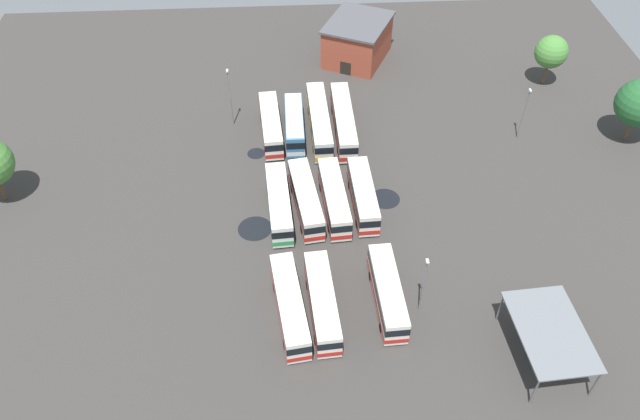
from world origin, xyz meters
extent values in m
plane|color=#383533|center=(0.00, 0.00, 0.00)|extent=(109.82, 109.82, 0.00)
cube|color=silver|center=(-14.80, -6.12, 1.88)|extent=(11.08, 2.92, 3.16)
cube|color=beige|center=(-14.80, -6.12, 3.53)|extent=(10.63, 2.70, 0.14)
cube|color=black|center=(-14.80, -6.12, 2.39)|extent=(11.14, 2.96, 1.01)
cube|color=red|center=(-14.80, -6.12, 1.00)|extent=(11.14, 2.96, 0.63)
cube|color=black|center=(-9.30, -5.90, 2.49)|extent=(0.14, 2.04, 1.16)
cylinder|color=black|center=(-11.44, -4.84, 0.50)|extent=(1.01, 0.34, 1.00)
cylinder|color=black|center=(-11.35, -7.12, 0.50)|extent=(1.01, 0.34, 1.00)
cylinder|color=black|center=(-18.25, -5.11, 0.50)|extent=(1.01, 0.34, 1.00)
cylinder|color=black|center=(-18.16, -7.39, 0.50)|extent=(1.01, 0.34, 1.00)
cube|color=silver|center=(-15.67, 0.83, 1.88)|extent=(11.60, 3.26, 3.16)
cube|color=beige|center=(-15.67, 0.83, 3.53)|extent=(11.13, 3.03, 0.14)
cube|color=black|center=(-15.67, 0.83, 2.39)|extent=(11.66, 3.30, 1.01)
cube|color=red|center=(-15.67, 0.83, 1.00)|extent=(11.66, 3.30, 0.63)
cube|color=black|center=(-9.94, 1.22, 2.49)|extent=(0.20, 2.03, 1.16)
cylinder|color=black|center=(-12.20, 2.21, 0.50)|extent=(1.02, 0.37, 1.00)
cylinder|color=black|center=(-12.04, -0.06, 0.50)|extent=(1.02, 0.37, 1.00)
cylinder|color=black|center=(-19.29, 1.72, 0.50)|extent=(1.02, 0.37, 1.00)
cylinder|color=black|center=(-19.13, -0.55, 0.50)|extent=(1.02, 0.37, 1.00)
cube|color=silver|center=(-15.86, 4.20, 1.88)|extent=(12.03, 4.00, 3.16)
cube|color=beige|center=(-15.86, 4.20, 3.53)|extent=(11.53, 3.74, 0.14)
cube|color=black|center=(-15.86, 4.20, 2.39)|extent=(12.09, 4.04, 1.01)
cube|color=red|center=(-15.86, 4.20, 1.00)|extent=(12.09, 4.04, 0.63)
cube|color=black|center=(-9.99, 4.98, 2.49)|extent=(0.32, 2.03, 1.16)
cylinder|color=black|center=(-12.38, 5.81, 0.50)|extent=(1.03, 0.43, 1.00)
cylinder|color=black|center=(-12.08, 3.55, 0.50)|extent=(1.03, 0.43, 1.00)
cylinder|color=black|center=(-19.63, 4.86, 0.50)|extent=(1.03, 0.43, 1.00)
cylinder|color=black|center=(-19.33, 2.60, 0.50)|extent=(1.03, 0.43, 1.00)
cube|color=silver|center=(0.24, -5.21, 1.88)|extent=(11.14, 2.88, 3.16)
cube|color=beige|center=(0.24, -5.21, 3.53)|extent=(10.69, 2.66, 0.14)
cube|color=black|center=(0.24, -5.21, 2.39)|extent=(11.19, 2.91, 1.01)
cube|color=red|center=(0.24, -5.21, 1.00)|extent=(11.19, 2.91, 0.63)
cube|color=black|center=(5.77, -5.01, 2.49)|extent=(0.13, 2.04, 1.16)
cylinder|color=black|center=(3.62, -3.95, 0.50)|extent=(1.01, 0.34, 1.00)
cylinder|color=black|center=(3.70, -6.23, 0.50)|extent=(1.01, 0.34, 1.00)
cylinder|color=black|center=(-3.23, -4.19, 0.50)|extent=(1.01, 0.34, 1.00)
cylinder|color=black|center=(-3.15, -6.47, 0.50)|extent=(1.01, 0.34, 1.00)
cube|color=silver|center=(-0.02, -1.64, 1.88)|extent=(11.83, 3.33, 3.16)
cube|color=beige|center=(-0.02, -1.64, 3.53)|extent=(11.35, 3.10, 0.14)
cube|color=black|center=(-0.02, -1.64, 2.39)|extent=(11.89, 3.37, 1.01)
cube|color=red|center=(-0.02, -1.64, 1.00)|extent=(11.89, 3.37, 0.63)
cube|color=black|center=(5.81, -1.21, 2.49)|extent=(0.21, 2.03, 1.16)
cylinder|color=black|center=(3.51, -0.24, 0.50)|extent=(1.02, 0.37, 1.00)
cylinder|color=black|center=(3.67, -2.52, 0.50)|extent=(1.02, 0.37, 1.00)
cylinder|color=black|center=(-3.72, -0.77, 0.50)|extent=(1.02, 0.37, 1.00)
cylinder|color=black|center=(-3.55, -3.05, 0.50)|extent=(1.02, 0.37, 1.00)
cube|color=silver|center=(0.02, 1.83, 1.88)|extent=(12.04, 4.04, 3.16)
cube|color=beige|center=(0.02, 1.83, 3.53)|extent=(11.55, 3.78, 0.14)
cube|color=black|center=(0.02, 1.83, 2.39)|extent=(12.11, 4.08, 1.01)
cube|color=red|center=(0.02, 1.83, 1.00)|extent=(12.11, 4.08, 0.63)
cube|color=black|center=(5.89, 2.62, 2.49)|extent=(0.33, 2.03, 1.16)
cylinder|color=black|center=(3.50, 3.45, 0.50)|extent=(1.03, 0.43, 1.00)
cylinder|color=black|center=(3.80, 1.19, 0.50)|extent=(1.03, 0.43, 1.00)
cylinder|color=black|center=(-3.77, 2.47, 0.50)|extent=(1.03, 0.43, 1.00)
cylinder|color=black|center=(-3.46, 0.21, 0.50)|extent=(1.03, 0.43, 1.00)
cube|color=silver|center=(-0.54, 5.10, 1.88)|extent=(11.80, 3.21, 3.16)
cube|color=beige|center=(-0.54, 5.10, 3.53)|extent=(11.32, 2.98, 0.14)
cube|color=black|center=(-0.54, 5.10, 2.39)|extent=(11.86, 3.25, 1.01)
cube|color=#2D8C4C|center=(-0.54, 5.10, 1.00)|extent=(11.86, 3.25, 0.63)
cube|color=black|center=(5.29, 5.47, 2.49)|extent=(0.19, 2.03, 1.16)
cylinder|color=black|center=(2.99, 6.47, 0.50)|extent=(1.02, 0.36, 1.00)
cylinder|color=black|center=(3.14, 4.19, 0.50)|extent=(1.02, 0.36, 1.00)
cylinder|color=black|center=(-4.23, 6.01, 0.50)|extent=(1.02, 0.36, 1.00)
cylinder|color=black|center=(-4.08, 3.73, 0.50)|extent=(1.02, 0.36, 1.00)
cube|color=silver|center=(15.59, -4.20, 1.88)|extent=(14.73, 2.58, 3.16)
cube|color=beige|center=(15.59, -4.20, 3.53)|extent=(14.14, 2.37, 0.14)
cube|color=black|center=(15.59, -4.20, 2.39)|extent=(14.80, 2.61, 1.01)
cube|color=red|center=(15.59, -4.20, 1.00)|extent=(14.80, 2.61, 0.63)
cube|color=black|center=(22.97, -4.15, 2.49)|extent=(0.07, 2.04, 1.16)
cube|color=#47474C|center=(13.98, -4.21, 1.88)|extent=(0.92, 2.54, 3.03)
cylinder|color=black|center=(20.15, -3.03, 0.50)|extent=(1.00, 0.31, 1.00)
cylinder|color=black|center=(20.16, -5.31, 0.50)|extent=(1.00, 0.31, 1.00)
cylinder|color=black|center=(11.02, -3.08, 0.50)|extent=(1.00, 0.31, 1.00)
cylinder|color=black|center=(11.04, -5.37, 0.50)|extent=(1.00, 0.31, 1.00)
cube|color=silver|center=(15.86, -0.80, 1.88)|extent=(14.78, 2.90, 3.16)
cube|color=beige|center=(15.86, -0.80, 3.53)|extent=(14.19, 2.69, 0.14)
cube|color=black|center=(15.86, -0.80, 2.39)|extent=(14.86, 2.94, 1.01)
cube|color=orange|center=(15.86, -0.80, 1.00)|extent=(14.86, 2.94, 0.63)
cube|color=black|center=(23.23, -0.58, 2.49)|extent=(0.12, 2.04, 1.16)
cube|color=#47474C|center=(14.24, -0.84, 1.88)|extent=(0.97, 2.56, 3.03)
cylinder|color=black|center=(20.39, 0.48, 0.50)|extent=(1.01, 0.33, 1.00)
cylinder|color=black|center=(20.45, -1.81, 0.50)|extent=(1.01, 0.33, 1.00)
cylinder|color=black|center=(11.27, 0.21, 0.50)|extent=(1.01, 0.33, 1.00)
cylinder|color=black|center=(11.33, -2.07, 0.50)|extent=(1.01, 0.33, 1.00)
cube|color=teal|center=(15.16, 2.73, 1.88)|extent=(10.86, 2.52, 3.16)
cube|color=beige|center=(15.16, 2.73, 3.53)|extent=(10.42, 2.32, 0.14)
cube|color=black|center=(15.16, 2.73, 2.39)|extent=(10.91, 2.56, 1.01)
cube|color=silver|center=(15.16, 2.73, 1.00)|extent=(10.91, 2.56, 0.63)
cube|color=black|center=(20.59, 2.75, 2.49)|extent=(0.07, 2.04, 1.16)
cylinder|color=black|center=(18.52, 3.88, 0.50)|extent=(1.00, 0.30, 1.00)
cylinder|color=black|center=(18.52, 1.60, 0.50)|extent=(1.00, 0.30, 1.00)
cylinder|color=black|center=(11.79, 3.86, 0.50)|extent=(1.00, 0.30, 1.00)
cylinder|color=black|center=(11.80, 1.57, 0.50)|extent=(1.00, 0.30, 1.00)
cube|color=silver|center=(15.34, 6.00, 1.88)|extent=(11.96, 3.33, 3.16)
cube|color=beige|center=(15.34, 6.00, 3.53)|extent=(11.48, 3.10, 0.14)
cube|color=black|center=(15.34, 6.00, 2.39)|extent=(12.02, 3.37, 1.01)
cube|color=red|center=(15.34, 6.00, 1.00)|extent=(12.02, 3.37, 0.63)
cube|color=black|center=(21.24, 6.43, 2.49)|extent=(0.21, 2.03, 1.16)
cylinder|color=black|center=(18.91, 7.41, 0.50)|extent=(1.02, 0.37, 1.00)
cylinder|color=black|center=(19.07, 5.13, 0.50)|extent=(1.02, 0.37, 1.00)
cylinder|color=black|center=(11.60, 6.88, 0.50)|extent=(1.02, 0.37, 1.00)
cylinder|color=black|center=(11.77, 4.60, 0.50)|extent=(1.02, 0.37, 1.00)
cube|color=#99422D|center=(35.28, -8.17, 3.13)|extent=(13.23, 12.27, 6.27)
cube|color=#4C4C51|center=(35.28, -8.17, 6.45)|extent=(14.03, 13.01, 0.36)
cube|color=black|center=(30.51, -5.86, 1.10)|extent=(0.84, 1.65, 2.20)
cube|color=slate|center=(-22.14, -20.63, 4.23)|extent=(10.52, 7.11, 0.20)
cylinder|color=#59595B|center=(-17.58, -17.39, 2.06)|extent=(0.20, 0.20, 4.13)
cylinder|color=#59595B|center=(-17.20, -23.24, 2.06)|extent=(0.20, 0.20, 4.13)
cylinder|color=#59595B|center=(-27.08, -18.01, 2.06)|extent=(0.20, 0.20, 4.13)
cylinder|color=#59595B|center=(-26.70, -23.86, 2.06)|extent=(0.20, 0.20, 4.13)
cylinder|color=slate|center=(12.73, -28.57, 3.84)|extent=(0.16, 0.16, 7.68)
cube|color=silver|center=(12.73, -28.57, 7.86)|extent=(0.56, 0.28, 0.20)
cylinder|color=slate|center=(18.40, 11.49, 4.34)|extent=(0.16, 0.16, 8.68)
cube|color=silver|center=(18.40, 11.49, 8.86)|extent=(0.56, 0.28, 0.20)
cylinder|color=slate|center=(-15.75, -9.47, 3.79)|extent=(0.16, 0.16, 7.59)
cube|color=silver|center=(-15.75, -9.47, 7.77)|extent=(0.56, 0.28, 0.20)
cylinder|color=brown|center=(26.01, -36.49, 1.73)|extent=(0.44, 0.44, 3.47)
sphere|color=#478438|center=(26.01, -36.49, 5.57)|extent=(4.95, 4.95, 4.95)
cylinder|color=brown|center=(11.39, -43.50, 1.68)|extent=(0.44, 0.44, 3.36)
sphere|color=#235B2D|center=(11.39, -43.50, 6.12)|extent=(6.48, 6.48, 6.48)
cylinder|color=brown|center=(4.38, 39.64, 1.73)|extent=(0.44, 0.44, 3.47)
cylinder|color=black|center=(11.45, 8.15, 0.00)|extent=(2.43, 2.43, 0.01)
cylinder|color=black|center=(-2.79, 8.13, 0.00)|extent=(4.14, 4.14, 0.01)
cylinder|color=black|center=(1.41, -8.25, 0.00)|extent=(3.77, 3.77, 0.01)
camera|label=1|loc=(-54.17, 3.46, 53.46)|focal=34.43mm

